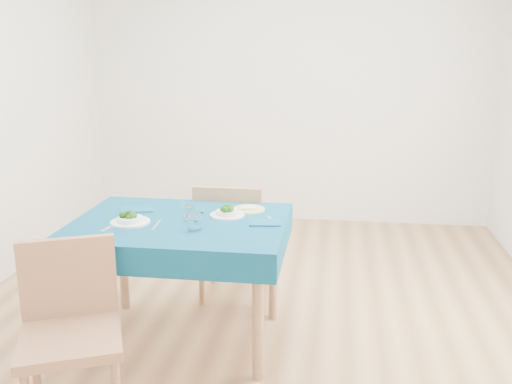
# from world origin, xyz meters

# --- Properties ---
(room_shell) EXTENTS (4.02, 4.52, 2.73)m
(room_shell) POSITION_xyz_m (0.00, 0.00, 1.35)
(room_shell) COLOR olive
(room_shell) RESTS_ON ground
(table) EXTENTS (1.23, 0.93, 0.76)m
(table) POSITION_xyz_m (-0.39, -0.38, 0.38)
(table) COLOR navy
(table) RESTS_ON ground
(chair_near) EXTENTS (0.62, 0.64, 1.14)m
(chair_near) POSITION_xyz_m (-0.69, -1.21, 0.57)
(chair_near) COLOR #976746
(chair_near) RESTS_ON ground
(chair_far) EXTENTS (0.46, 0.50, 1.15)m
(chair_far) POSITION_xyz_m (-0.21, 0.30, 0.57)
(chair_far) COLOR #976746
(chair_far) RESTS_ON ground
(bowl_near) EXTENTS (0.23, 0.23, 0.07)m
(bowl_near) POSITION_xyz_m (-0.66, -0.46, 0.79)
(bowl_near) COLOR white
(bowl_near) RESTS_ON table
(bowl_far) EXTENTS (0.20, 0.20, 0.06)m
(bowl_far) POSITION_xyz_m (-0.14, -0.24, 0.79)
(bowl_far) COLOR white
(bowl_far) RESTS_ON table
(fork_near) EXTENTS (0.06, 0.20, 0.00)m
(fork_near) POSITION_xyz_m (-0.74, -0.54, 0.76)
(fork_near) COLOR silver
(fork_near) RESTS_ON table
(knife_near) EXTENTS (0.03, 0.19, 0.00)m
(knife_near) POSITION_xyz_m (-0.50, -0.49, 0.76)
(knife_near) COLOR silver
(knife_near) RESTS_ON table
(fork_far) EXTENTS (0.08, 0.18, 0.00)m
(fork_far) POSITION_xyz_m (-0.33, -0.28, 0.76)
(fork_far) COLOR silver
(fork_far) RESTS_ON table
(knife_far) EXTENTS (0.09, 0.23, 0.00)m
(knife_far) POSITION_xyz_m (0.14, -0.33, 0.76)
(knife_far) COLOR silver
(knife_far) RESTS_ON table
(napkin_near) EXTENTS (0.23, 0.20, 0.01)m
(napkin_near) POSITION_xyz_m (-0.72, -0.20, 0.76)
(napkin_near) COLOR navy
(napkin_near) RESTS_ON table
(napkin_far) EXTENTS (0.19, 0.15, 0.01)m
(napkin_far) POSITION_xyz_m (0.11, -0.36, 0.76)
(napkin_far) COLOR navy
(napkin_far) RESTS_ON table
(tumbler_center) EXTENTS (0.06, 0.06, 0.08)m
(tumbler_center) POSITION_xyz_m (-0.34, -0.35, 0.80)
(tumbler_center) COLOR white
(tumbler_center) RESTS_ON table
(tumbler_side) EXTENTS (0.07, 0.07, 0.09)m
(tumbler_side) POSITION_xyz_m (-0.26, -0.54, 0.80)
(tumbler_side) COLOR white
(tumbler_side) RESTS_ON table
(side_plate) EXTENTS (0.20, 0.20, 0.01)m
(side_plate) POSITION_xyz_m (-0.03, -0.10, 0.76)
(side_plate) COLOR #DEE46F
(side_plate) RESTS_ON table
(bread_slice) EXTENTS (0.10, 0.10, 0.01)m
(bread_slice) POSITION_xyz_m (-0.03, -0.10, 0.77)
(bread_slice) COLOR beige
(bread_slice) RESTS_ON side_plate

